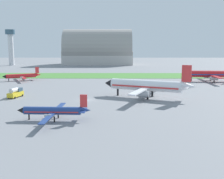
# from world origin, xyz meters

# --- Properties ---
(ground_plane) EXTENTS (600.00, 600.00, 0.00)m
(ground_plane) POSITION_xyz_m (0.00, 0.00, 0.00)
(ground_plane) COLOR gray
(grass_taxiway_strip) EXTENTS (360.00, 28.00, 0.08)m
(grass_taxiway_strip) POSITION_xyz_m (0.00, 71.99, 0.04)
(grass_taxiway_strip) COLOR #478438
(grass_taxiway_strip) RESTS_ON ground_plane
(airplane_parked_jet_far) EXTENTS (27.31, 27.87, 9.86)m
(airplane_parked_jet_far) POSITION_xyz_m (55.59, 46.88, 3.55)
(airplane_parked_jet_far) COLOR red
(airplane_parked_jet_far) RESTS_ON ground_plane
(airplane_taxiing_turboprop) EXTENTS (17.37, 19.98, 6.45)m
(airplane_taxiing_turboprop) POSITION_xyz_m (-36.40, 49.29, 2.36)
(airplane_taxiing_turboprop) COLOR red
(airplane_taxiing_turboprop) RESTS_ON ground_plane
(airplane_midfield_jet) EXTENTS (29.90, 30.08, 11.23)m
(airplane_midfield_jet) POSITION_xyz_m (19.95, 4.49, 4.04)
(airplane_midfield_jet) COLOR white
(airplane_midfield_jet) RESTS_ON ground_plane
(airplane_foreground_turboprop) EXTENTS (17.50, 20.44, 6.12)m
(airplane_foreground_turboprop) POSITION_xyz_m (-5.16, -23.67, 2.24)
(airplane_foreground_turboprop) COLOR navy
(airplane_foreground_turboprop) RESTS_ON ground_plane
(fuel_truck_near_gate) EXTENTS (3.80, 6.87, 3.29)m
(fuel_truck_near_gate) POSITION_xyz_m (-24.11, 4.92, 1.58)
(fuel_truck_near_gate) COLOR yellow
(fuel_truck_near_gate) RESTS_ON ground_plane
(hangar_distant) EXTENTS (61.06, 32.39, 32.39)m
(hangar_distant) POSITION_xyz_m (-5.40, 165.83, 12.68)
(hangar_distant) COLOR #BCB7B2
(hangar_distant) RESTS_ON ground_plane
(control_tower) EXTENTS (8.00, 8.00, 30.24)m
(control_tower) POSITION_xyz_m (-78.98, 152.72, 18.19)
(control_tower) COLOR silver
(control_tower) RESTS_ON ground_plane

